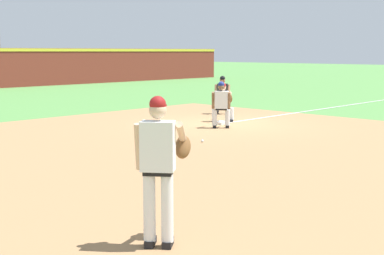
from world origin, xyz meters
The scene contains 9 objects.
ground_plane centered at (0.00, 0.00, 0.00)m, with size 160.00×160.00×0.00m, color #518942.
infield_dirt_patch centered at (-4.50, -3.41, 0.00)m, with size 18.00×18.00×0.01m, color #9E754C.
foul_line_stripe centered at (7.48, 0.00, 0.01)m, with size 14.96×0.10×0.00m, color white.
first_base_bag centered at (0.00, 0.00, 0.04)m, with size 0.38×0.38×0.09m, color white.
baseball centered at (-3.04, -1.99, 0.04)m, with size 0.07×0.07×0.07m, color white.
pitcher centered at (-8.95, -6.80, 1.06)m, with size 0.85×0.57×1.86m.
first_baseman centered at (0.46, 0.30, 0.73)m, with size 0.79×1.06×1.34m.
baserunner centered at (-0.70, -0.61, 0.79)m, with size 0.66×0.68×1.46m.
umpire centered at (2.23, 1.88, 0.79)m, with size 0.65×0.68×1.46m.
Camera 1 is at (-13.22, -11.48, 2.38)m, focal length 50.00 mm.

